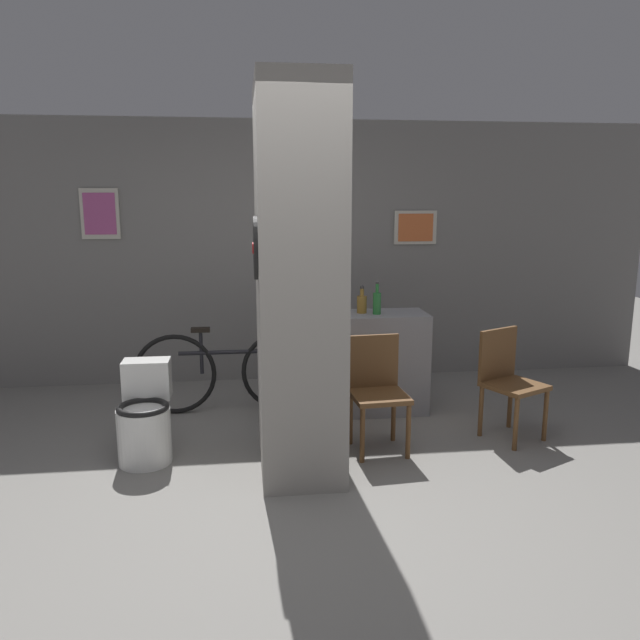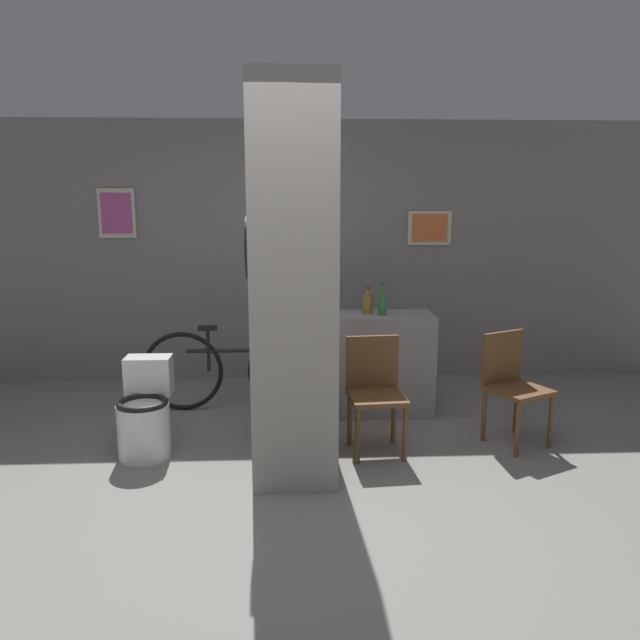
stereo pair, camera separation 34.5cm
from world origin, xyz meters
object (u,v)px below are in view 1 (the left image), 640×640
object	(u,v)px
chair_near_pillar	(377,387)
bottle_tall	(377,302)
toilet	(145,420)
bicycle	(229,371)
chair_by_doorway	(508,378)

from	to	relation	value
chair_near_pillar	bottle_tall	xyz separation A→B (m)	(0.16, 0.76, 0.51)
toilet	bottle_tall	xyz separation A→B (m)	(1.85, 0.77, 0.69)
toilet	bicycle	distance (m)	1.11
bottle_tall	chair_by_doorway	bearing A→B (deg)	-35.75
chair_by_doorway	bottle_tall	bearing A→B (deg)	117.99
chair_near_pillar	bicycle	world-z (taller)	chair_near_pillar
toilet	chair_by_doorway	world-z (taller)	chair_by_doorway
chair_near_pillar	chair_by_doorway	distance (m)	1.07
chair_near_pillar	chair_by_doorway	world-z (taller)	same
toilet	chair_near_pillar	distance (m)	1.70
chair_by_doorway	bottle_tall	distance (m)	1.23
chair_by_doorway	chair_near_pillar	bearing A→B (deg)	159.49
chair_by_doorway	bottle_tall	xyz separation A→B (m)	(-0.91, 0.66, 0.51)
chair_near_pillar	bicycle	distance (m)	1.46
chair_by_doorway	bottle_tall	world-z (taller)	bottle_tall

